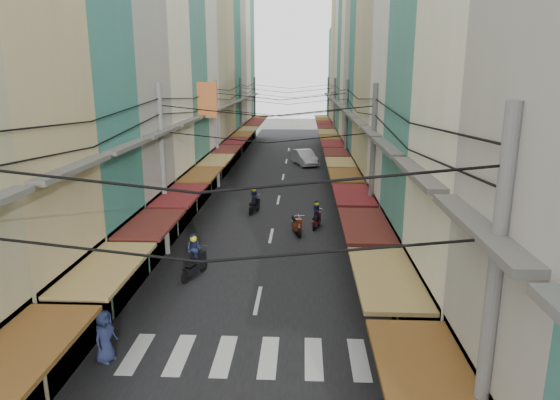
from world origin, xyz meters
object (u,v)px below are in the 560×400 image
(white_car, at_px, (304,165))
(market_umbrella, at_px, (449,282))
(traffic_sign, at_px, (403,266))
(bicycle, at_px, (449,317))

(white_car, height_order, market_umbrella, market_umbrella)
(white_car, bearing_deg, traffic_sign, -102.62)
(white_car, xyz_separation_m, traffic_sign, (3.28, -32.15, 2.35))
(white_car, height_order, traffic_sign, traffic_sign)
(white_car, distance_m, traffic_sign, 32.40)
(bicycle, relative_size, market_umbrella, 0.75)
(traffic_sign, bearing_deg, market_umbrella, -22.54)
(traffic_sign, bearing_deg, white_car, 95.82)
(white_car, bearing_deg, bicycle, -98.84)
(bicycle, xyz_separation_m, traffic_sign, (-1.98, -1.04, 2.35))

